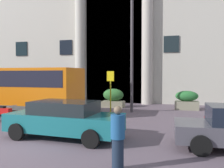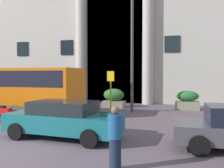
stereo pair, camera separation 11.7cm
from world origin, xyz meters
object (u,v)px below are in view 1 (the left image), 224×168
at_px(bus_stop_sign, 111,87).
at_px(hedge_planter_entrance_right, 23,95).
at_px(orange_minibus, 27,87).
at_px(motorcycle_near_kerb, 60,116).
at_px(pedestrian_child_trailing, 118,138).
at_px(lamppost_plaza_centre, 132,42).
at_px(hedge_planter_far_east, 113,98).
at_px(hedge_planter_entrance_left, 187,101).
at_px(motorcycle_far_end, 216,124).
at_px(parked_hatchback_near, 65,119).
at_px(scooter_by_planter, 3,113).

relative_size(bus_stop_sign, hedge_planter_entrance_right, 1.34).
height_order(orange_minibus, motorcycle_near_kerb, orange_minibus).
xyz_separation_m(motorcycle_near_kerb, pedestrian_child_trailing, (3.90, -4.42, 0.35)).
bearing_deg(lamppost_plaza_centre, hedge_planter_far_east, 130.40).
height_order(hedge_planter_far_east, pedestrian_child_trailing, pedestrian_child_trailing).
height_order(hedge_planter_far_east, hedge_planter_entrance_right, hedge_planter_far_east).
distance_m(orange_minibus, bus_stop_sign, 4.98).
height_order(bus_stop_sign, pedestrian_child_trailing, bus_stop_sign).
bearing_deg(hedge_planter_far_east, hedge_planter_entrance_left, 1.16).
relative_size(hedge_planter_entrance_left, motorcycle_near_kerb, 0.81).
bearing_deg(pedestrian_child_trailing, motorcycle_near_kerb, -5.86).
distance_m(orange_minibus, hedge_planter_far_east, 6.27).
bearing_deg(hedge_planter_entrance_right, motorcycle_near_kerb, -46.06).
bearing_deg(motorcycle_far_end, bus_stop_sign, 135.31).
relative_size(hedge_planter_entrance_left, motorcycle_far_end, 0.75).
distance_m(hedge_planter_entrance_left, hedge_planter_entrance_right, 13.22).
bearing_deg(hedge_planter_entrance_left, parked_hatchback_near, -117.14).
bearing_deg(bus_stop_sign, motorcycle_far_end, -37.35).
bearing_deg(hedge_planter_far_east, parked_hatchback_near, -86.72).
height_order(orange_minibus, hedge_planter_far_east, orange_minibus).
height_order(parked_hatchback_near, pedestrian_child_trailing, pedestrian_child_trailing).
height_order(motorcycle_near_kerb, pedestrian_child_trailing, pedestrian_child_trailing).
xyz_separation_m(parked_hatchback_near, scooter_by_planter, (-4.27, 1.85, -0.26)).
bearing_deg(motorcycle_near_kerb, hedge_planter_far_east, 83.73).
relative_size(hedge_planter_far_east, scooter_by_planter, 0.76).
bearing_deg(scooter_by_planter, hedge_planter_entrance_right, 129.81).
distance_m(parked_hatchback_near, motorcycle_far_end, 5.87).
xyz_separation_m(orange_minibus, hedge_planter_entrance_right, (-4.03, 5.34, -1.02)).
height_order(hedge_planter_entrance_left, hedge_planter_entrance_right, hedge_planter_entrance_right).
xyz_separation_m(parked_hatchback_near, motorcycle_far_end, (5.56, 1.87, -0.26)).
bearing_deg(hedge_planter_entrance_right, parked_hatchback_near, -48.15).
bearing_deg(pedestrian_child_trailing, hedge_planter_far_east, -31.62).
bearing_deg(scooter_by_planter, orange_minibus, 107.26).
xyz_separation_m(scooter_by_planter, pedestrian_child_trailing, (6.96, -4.34, 0.34)).
relative_size(orange_minibus, motorcycle_far_end, 3.08).
relative_size(hedge_planter_entrance_right, pedestrian_child_trailing, 1.20).
distance_m(parked_hatchback_near, lamppost_plaza_centre, 7.90).
relative_size(orange_minibus, scooter_by_planter, 3.14).
xyz_separation_m(hedge_planter_entrance_right, motorcycle_far_end, (14.14, -7.70, -0.16)).
distance_m(hedge_planter_entrance_left, hedge_planter_far_east, 5.14).
bearing_deg(scooter_by_planter, hedge_planter_far_east, 72.67).
bearing_deg(orange_minibus, pedestrian_child_trailing, -42.07).
bearing_deg(motorcycle_far_end, pedestrian_child_trailing, -130.70).
bearing_deg(orange_minibus, lamppost_plaza_centre, 25.17).
distance_m(hedge_planter_far_east, pedestrian_child_trailing, 11.86).
distance_m(bus_stop_sign, scooter_by_planter, 6.15).
distance_m(hedge_planter_entrance_right, motorcycle_far_end, 16.10).
relative_size(orange_minibus, motorcycle_near_kerb, 3.34).
xyz_separation_m(motorcycle_far_end, lamppost_plaza_centre, (-4.31, 4.98, 3.97)).
height_order(bus_stop_sign, motorcycle_far_end, bus_stop_sign).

